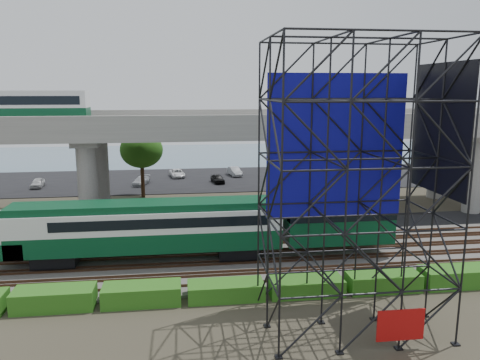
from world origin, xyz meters
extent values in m
plane|color=#474233|center=(0.00, 0.00, 0.00)|extent=(140.00, 140.00, 0.00)
cube|color=slate|center=(0.00, 2.00, 0.10)|extent=(90.00, 12.00, 0.20)
cube|color=black|center=(0.00, 10.50, 0.04)|extent=(90.00, 5.00, 0.08)
cube|color=black|center=(0.00, 34.00, 0.04)|extent=(90.00, 18.00, 0.08)
cube|color=slate|center=(0.00, 56.00, 0.01)|extent=(140.00, 40.00, 0.03)
cube|color=#472D1E|center=(0.00, -2.72, 0.28)|extent=(90.00, 0.08, 0.16)
cube|color=#472D1E|center=(0.00, -1.28, 0.28)|extent=(90.00, 0.08, 0.16)
cube|color=#472D1E|center=(0.00, -0.72, 0.28)|extent=(90.00, 0.08, 0.16)
cube|color=#472D1E|center=(0.00, 0.72, 0.28)|extent=(90.00, 0.08, 0.16)
cube|color=#472D1E|center=(0.00, 1.28, 0.28)|extent=(90.00, 0.08, 0.16)
cube|color=#472D1E|center=(0.00, 2.72, 0.28)|extent=(90.00, 0.08, 0.16)
cube|color=#472D1E|center=(0.00, 3.28, 0.28)|extent=(90.00, 0.08, 0.16)
cube|color=#472D1E|center=(0.00, 4.72, 0.28)|extent=(90.00, 0.08, 0.16)
cube|color=#472D1E|center=(0.00, 5.28, 0.28)|extent=(90.00, 0.08, 0.16)
cube|color=#472D1E|center=(0.00, 6.72, 0.28)|extent=(90.00, 0.08, 0.16)
cube|color=black|center=(-10.43, 2.00, 0.81)|extent=(3.00, 2.20, 0.90)
cube|color=black|center=(2.57, 2.00, 0.81)|extent=(3.00, 2.20, 0.90)
cube|color=#083D20|center=(-3.93, 2.00, 1.96)|extent=(19.00, 3.00, 1.40)
cube|color=silver|center=(-3.93, 2.00, 3.41)|extent=(19.00, 3.00, 1.50)
cube|color=#083D20|center=(-3.93, 2.00, 4.41)|extent=(19.00, 2.60, 0.50)
cube|color=black|center=(-2.93, 2.00, 3.46)|extent=(15.00, 3.06, 0.70)
ellipsoid|color=silver|center=(-13.43, 2.00, 2.86)|extent=(3.60, 3.00, 3.20)
cube|color=#083D20|center=(-13.43, 2.00, 1.81)|extent=(2.60, 3.00, 1.10)
cube|color=#083D20|center=(10.07, 2.00, 2.96)|extent=(8.00, 3.00, 3.40)
cube|color=#9E9B93|center=(0.00, 16.00, 8.60)|extent=(80.00, 12.00, 1.20)
cube|color=#9E9B93|center=(0.00, 10.25, 9.75)|extent=(80.00, 0.50, 1.10)
cube|color=#9E9B93|center=(0.00, 21.75, 9.75)|extent=(80.00, 0.50, 1.10)
cylinder|color=#9E9B93|center=(-10.00, 12.50, 4.00)|extent=(1.80, 1.80, 8.00)
cylinder|color=#9E9B93|center=(-10.00, 19.50, 4.00)|extent=(1.80, 1.80, 8.00)
cube|color=#9E9B93|center=(-10.00, 16.00, 7.70)|extent=(2.40, 9.00, 0.60)
cylinder|color=#9E9B93|center=(10.00, 12.50, 4.00)|extent=(1.80, 1.80, 8.00)
cylinder|color=#9E9B93|center=(10.00, 19.50, 4.00)|extent=(1.80, 1.80, 8.00)
cube|color=#9E9B93|center=(10.00, 16.00, 7.70)|extent=(2.40, 9.00, 0.60)
cylinder|color=#9E9B93|center=(28.00, 12.50, 4.00)|extent=(1.80, 1.80, 8.00)
cylinder|color=#9E9B93|center=(28.00, 19.50, 4.00)|extent=(1.80, 1.80, 8.00)
cube|color=#9E9B93|center=(28.00, 16.00, 7.70)|extent=(2.40, 9.00, 0.60)
cube|color=black|center=(-16.19, 16.00, 9.55)|extent=(12.00, 2.50, 0.70)
cube|color=#083D20|center=(-16.19, 16.00, 10.35)|extent=(12.00, 2.50, 0.90)
cube|color=silver|center=(-16.19, 16.00, 11.45)|extent=(12.00, 2.50, 1.30)
cube|color=black|center=(-16.19, 16.00, 11.50)|extent=(11.00, 2.56, 0.80)
cube|color=silver|center=(-16.19, 16.00, 12.25)|extent=(12.00, 2.40, 0.30)
cube|color=#0D0C84|center=(7.36, -4.95, 9.30)|extent=(8.10, 0.08, 8.25)
cube|color=black|center=(11.91, -8.00, 10.50)|extent=(0.06, 5.40, 6.75)
cube|color=#A90D0C|center=(8.86, -11.05, 1.30)|extent=(2.40, 0.08, 1.60)
cube|color=black|center=(7.36, -8.00, 0.04)|extent=(9.36, 6.36, 0.08)
cube|color=#276016|center=(-9.00, -4.30, 0.60)|extent=(4.60, 1.80, 1.20)
cube|color=#276016|center=(-4.00, -4.30, 0.58)|extent=(4.60, 1.80, 1.15)
cube|color=#276016|center=(1.00, -4.30, 0.52)|extent=(4.60, 1.80, 1.03)
cube|color=#276016|center=(6.00, -4.30, 0.51)|extent=(4.60, 1.80, 1.01)
cube|color=#276016|center=(11.00, -4.30, 0.56)|extent=(4.60, 1.80, 1.12)
cube|color=#276016|center=(16.00, -4.30, 0.60)|extent=(4.60, 1.80, 1.20)
cylinder|color=#382314|center=(14.00, 12.50, 2.40)|extent=(0.44, 0.44, 4.80)
ellipsoid|color=#276016|center=(14.00, 12.50, 5.60)|extent=(4.94, 4.94, 4.18)
cylinder|color=#382314|center=(-6.00, 24.00, 2.40)|extent=(0.44, 0.44, 4.80)
ellipsoid|color=#276016|center=(-6.00, 24.00, 5.60)|extent=(4.94, 4.94, 4.18)
imported|color=black|center=(-5.05, 11.49, 0.82)|extent=(5.52, 2.94, 1.48)
imported|color=silver|center=(-19.85, 31.00, 0.66)|extent=(1.57, 3.46, 1.15)
imported|color=#A1A4A9|center=(-14.23, 36.00, 0.73)|extent=(2.07, 4.11, 1.29)
imported|color=#A4A7AC|center=(-6.76, 31.00, 0.63)|extent=(2.38, 4.03, 1.09)
imported|color=white|center=(-2.07, 36.00, 0.63)|extent=(2.46, 4.20, 1.10)
imported|color=black|center=(3.36, 31.00, 0.65)|extent=(1.96, 3.55, 1.15)
imported|color=gray|center=(6.26, 36.00, 0.71)|extent=(2.03, 3.98, 1.25)
imported|color=silver|center=(11.44, 31.00, 0.71)|extent=(2.14, 4.48, 1.26)
imported|color=#B8B9C1|center=(16.53, 36.00, 0.67)|extent=(2.37, 4.40, 1.18)
camera|label=1|loc=(-1.53, -30.75, 12.55)|focal=35.00mm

